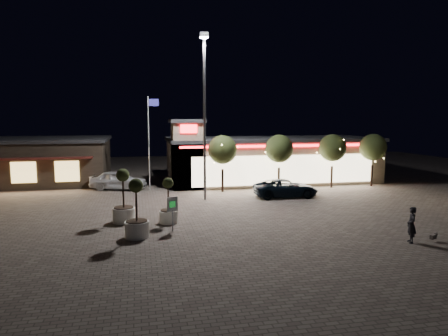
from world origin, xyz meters
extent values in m
plane|color=#635950|center=(0.00, 0.00, 0.00)|extent=(90.00, 90.00, 0.00)
cube|color=tan|center=(10.00, 16.00, 2.00)|extent=(20.00, 8.00, 4.00)
cube|color=#262628|center=(10.00, 16.00, 4.15)|extent=(20.40, 8.40, 0.30)
cube|color=#FDEABE|center=(10.00, 11.95, 1.60)|extent=(17.00, 0.12, 2.60)
cube|color=#FF141C|center=(10.00, 11.92, 3.75)|extent=(19.00, 0.10, 0.18)
cube|color=tan|center=(1.30, 13.30, 2.90)|extent=(2.60, 2.60, 5.80)
cube|color=#262628|center=(1.30, 13.30, 5.95)|extent=(3.00, 3.00, 0.30)
cube|color=#FF141C|center=(1.30, 11.95, 5.30)|extent=(1.40, 0.10, 0.70)
cube|color=#382D23|center=(-14.00, 20.00, 2.00)|extent=(16.00, 10.00, 4.00)
cube|color=#262628|center=(-14.00, 20.00, 4.15)|extent=(16.40, 10.40, 0.30)
cube|color=#591E19|center=(-14.00, 14.60, 2.80)|extent=(14.40, 0.80, 0.15)
cube|color=#FFD272|center=(-12.50, 14.95, 1.60)|extent=(2.00, 0.12, 1.80)
cube|color=#FFD272|center=(-9.00, 14.95, 1.60)|extent=(2.00, 0.12, 1.80)
cylinder|color=gray|center=(2.00, 8.00, 6.00)|extent=(0.20, 0.20, 12.00)
cube|color=gray|center=(2.00, 8.00, 12.20)|extent=(0.60, 0.40, 0.35)
cube|color=white|center=(2.00, 8.00, 12.00)|extent=(0.45, 0.30, 0.08)
cylinder|color=white|center=(-2.00, 13.00, 4.00)|extent=(0.10, 0.10, 8.00)
cube|color=navy|center=(-1.55, 13.00, 7.50)|extent=(0.90, 0.04, 0.60)
cylinder|color=#332319|center=(4.00, 11.00, 0.96)|extent=(0.20, 0.20, 1.92)
sphere|color=#2D3819|center=(4.00, 11.00, 3.58)|extent=(2.42, 2.42, 2.42)
cylinder|color=#332319|center=(9.00, 11.00, 0.96)|extent=(0.20, 0.20, 1.92)
sphere|color=#2D3819|center=(9.00, 11.00, 3.58)|extent=(2.42, 2.42, 2.42)
cylinder|color=#332319|center=(14.00, 11.00, 0.96)|extent=(0.20, 0.20, 1.92)
sphere|color=#2D3819|center=(14.00, 11.00, 3.58)|extent=(2.42, 2.42, 2.42)
cylinder|color=#332319|center=(18.00, 11.00, 0.96)|extent=(0.20, 0.20, 1.92)
sphere|color=#2D3819|center=(18.00, 11.00, 3.58)|extent=(2.42, 2.42, 2.42)
imported|color=black|center=(8.42, 7.76, 0.70)|extent=(5.18, 2.60, 1.41)
imported|color=silver|center=(-4.67, 14.00, 0.83)|extent=(5.21, 3.37, 1.65)
imported|color=black|center=(10.29, -4.65, 0.90)|extent=(0.63, 0.76, 1.81)
cube|color=#59514C|center=(11.48, -4.77, 0.26)|extent=(0.43, 0.31, 0.21)
sphere|color=#59514C|center=(11.70, -4.67, 0.34)|extent=(0.19, 0.19, 0.19)
cylinder|color=white|center=(-3.82, 2.41, 0.44)|extent=(1.31, 1.31, 0.88)
cylinder|color=black|center=(-3.82, 2.41, 0.90)|extent=(1.14, 1.14, 0.07)
cylinder|color=#332319|center=(-3.82, 2.41, 1.92)|extent=(0.11, 0.11, 1.97)
sphere|color=#2D3819|center=(-3.82, 2.41, 2.85)|extent=(0.77, 0.77, 0.77)
cylinder|color=white|center=(-3.06, -0.86, 0.42)|extent=(1.26, 1.26, 0.84)
cylinder|color=black|center=(-3.06, -0.86, 0.86)|extent=(1.09, 1.09, 0.06)
cylinder|color=#332319|center=(-3.06, -0.86, 1.84)|extent=(0.10, 0.10, 1.89)
sphere|color=#2D3819|center=(-3.06, -0.86, 2.73)|extent=(0.73, 0.73, 0.73)
cylinder|color=white|center=(-1.23, 1.73, 0.37)|extent=(1.10, 1.10, 0.73)
cylinder|color=black|center=(-1.23, 1.73, 0.75)|extent=(0.95, 0.95, 0.06)
cylinder|color=#332319|center=(-1.23, 1.73, 1.61)|extent=(0.09, 0.09, 1.65)
sphere|color=#2D3819|center=(-1.23, 1.73, 2.39)|extent=(0.64, 0.64, 0.64)
cylinder|color=gray|center=(-1.14, -0.05, 0.58)|extent=(0.08, 0.08, 1.16)
cube|color=white|center=(-1.14, -0.05, 1.49)|extent=(0.61, 0.27, 0.82)
cube|color=#18912D|center=(-1.14, -0.09, 1.49)|extent=(0.32, 0.13, 0.34)
camera|label=1|loc=(-2.88, -21.55, 6.13)|focal=32.00mm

